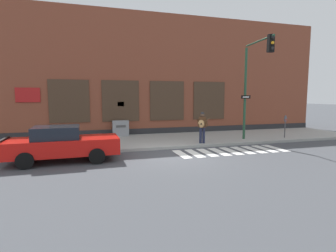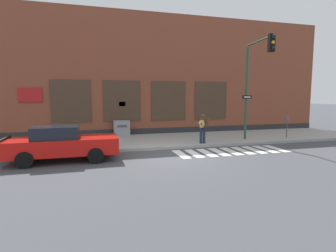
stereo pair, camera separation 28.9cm
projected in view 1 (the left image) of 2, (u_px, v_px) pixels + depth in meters
ground_plane at (173, 157)px, 12.16m from camera, size 160.00×160.00×0.00m
sidewalk at (153, 141)px, 16.13m from camera, size 28.00×5.02×0.15m
building_backdrop at (139, 77)px, 19.95m from camera, size 28.00×4.06×8.53m
crosswalk at (231, 151)px, 13.41m from camera, size 5.78×1.90×0.01m
red_car at (62, 144)px, 11.21m from camera, size 4.64×2.06×1.53m
busker at (202, 126)px, 14.69m from camera, size 0.72×0.66×1.76m
traffic_light at (254, 74)px, 14.88m from camera, size 0.73×2.96×5.74m
parking_meter at (285, 123)px, 16.75m from camera, size 0.13×0.11×1.44m
utility_box at (121, 128)px, 17.54m from camera, size 1.06×0.53×1.03m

